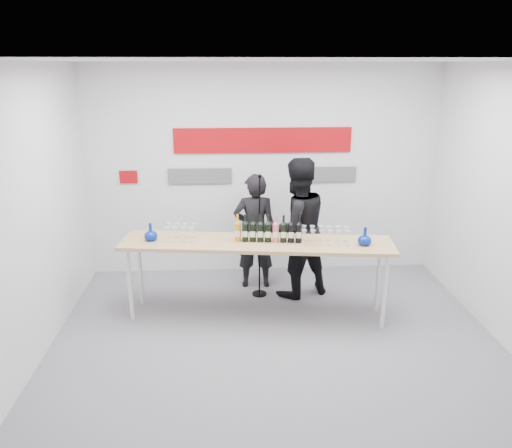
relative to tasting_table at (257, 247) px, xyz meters
name	(u,v)px	position (x,y,z in m)	size (l,w,h in m)	color
ground	(275,336)	(0.18, -0.53, -0.89)	(5.00, 5.00, 0.00)	slate
back_wall	(263,171)	(0.18, 1.47, 0.61)	(5.00, 0.04, 3.00)	silver
signage	(259,151)	(0.12, 1.44, 0.91)	(3.38, 0.02, 0.79)	#A1060D
tasting_table	(257,247)	(0.00, 0.00, 0.00)	(3.27, 1.03, 0.96)	tan
wine_bottles	(268,228)	(0.14, -0.01, 0.24)	(0.80, 0.17, 0.33)	#BF7F19
decanter_left	(151,232)	(-1.25, 0.12, 0.18)	(0.16, 0.16, 0.21)	navy
decanter_right	(365,236)	(1.24, -0.19, 0.18)	(0.16, 0.16, 0.21)	navy
glasses_left	(180,233)	(-0.90, 0.11, 0.16)	(0.38, 0.26, 0.18)	silver
glasses_right	(325,236)	(0.80, -0.10, 0.16)	(0.58, 0.28, 0.18)	silver
presenter_left	(255,231)	(0.03, 0.87, -0.09)	(0.58, 0.38, 1.60)	black
presenter_right	(296,228)	(0.55, 0.58, 0.04)	(0.90, 0.70, 1.86)	black
mic_stand	(259,260)	(0.07, 0.56, -0.39)	(0.19, 0.19, 1.66)	black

